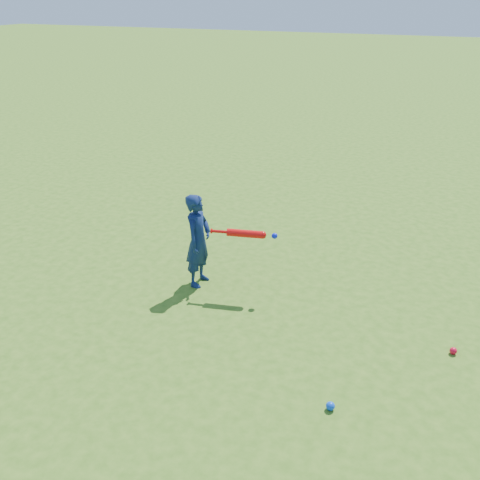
{
  "coord_description": "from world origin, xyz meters",
  "views": [
    {
      "loc": [
        2.47,
        -4.89,
        3.25
      ],
      "look_at": [
        0.33,
        0.26,
        0.62
      ],
      "focal_mm": 40.0,
      "sensor_mm": 36.0,
      "label": 1
    }
  ],
  "objects": [
    {
      "name": "ground_ball_blue",
      "position": [
        1.83,
        -1.36,
        0.04
      ],
      "size": [
        0.08,
        0.08,
        0.08
      ],
      "primitive_type": "sphere",
      "color": "blue",
      "rests_on": "ground"
    },
    {
      "name": "bat_swing",
      "position": [
        0.43,
        0.23,
        0.73
      ],
      "size": [
        0.76,
        0.21,
        0.09
      ],
      "rotation": [
        0.0,
        0.0,
        0.21
      ],
      "color": "red",
      "rests_on": "ground"
    },
    {
      "name": "ground_ball_red",
      "position": [
        2.76,
        -0.14,
        0.04
      ],
      "size": [
        0.07,
        0.07,
        0.07
      ],
      "primitive_type": "sphere",
      "color": "red",
      "rests_on": "ground"
    },
    {
      "name": "ground",
      "position": [
        0.0,
        0.0,
        0.0
      ],
      "size": [
        80.0,
        80.0,
        0.0
      ],
      "primitive_type": "plane",
      "color": "#366317",
      "rests_on": "ground"
    },
    {
      "name": "child",
      "position": [
        -0.16,
        0.16,
        0.57
      ],
      "size": [
        0.27,
        0.42,
        1.14
      ],
      "primitive_type": "imported",
      "rotation": [
        0.0,
        0.0,
        1.57
      ],
      "color": "#101F4C",
      "rests_on": "ground"
    }
  ]
}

